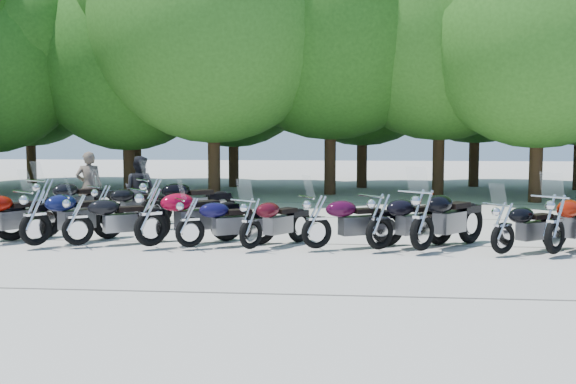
# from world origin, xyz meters

# --- Properties ---
(ground) EXTENTS (90.00, 90.00, 0.00)m
(ground) POSITION_xyz_m (0.00, 0.00, 0.00)
(ground) COLOR #A9A498
(ground) RESTS_ON ground
(tree_2) EXTENTS (7.31, 7.31, 8.97)m
(tree_2) POSITION_xyz_m (-7.25, 12.84, 5.31)
(tree_2) COLOR #3A2614
(tree_2) RESTS_ON ground
(tree_3) EXTENTS (8.70, 8.70, 10.67)m
(tree_3) POSITION_xyz_m (-3.57, 11.24, 6.32)
(tree_3) COLOR #3A2614
(tree_3) RESTS_ON ground
(tree_4) EXTENTS (9.13, 9.13, 11.20)m
(tree_4) POSITION_xyz_m (0.54, 13.09, 6.64)
(tree_4) COLOR #3A2614
(tree_4) RESTS_ON ground
(tree_5) EXTENTS (9.04, 9.04, 11.10)m
(tree_5) POSITION_xyz_m (4.61, 13.20, 6.57)
(tree_5) COLOR #3A2614
(tree_5) RESTS_ON ground
(tree_6) EXTENTS (8.00, 8.00, 9.82)m
(tree_6) POSITION_xyz_m (7.55, 10.82, 5.81)
(tree_6) COLOR #3A2614
(tree_6) RESTS_ON ground
(tree_9) EXTENTS (7.59, 7.59, 9.32)m
(tree_9) POSITION_xyz_m (-13.53, 17.59, 5.52)
(tree_9) COLOR #3A2614
(tree_9) RESTS_ON ground
(tree_10) EXTENTS (7.78, 7.78, 9.55)m
(tree_10) POSITION_xyz_m (-8.29, 16.97, 5.66)
(tree_10) COLOR #3A2614
(tree_10) RESTS_ON ground
(tree_11) EXTENTS (7.56, 7.56, 9.28)m
(tree_11) POSITION_xyz_m (-3.76, 16.43, 5.49)
(tree_11) COLOR #3A2614
(tree_11) RESTS_ON ground
(tree_12) EXTENTS (7.88, 7.88, 9.67)m
(tree_12) POSITION_xyz_m (1.80, 16.47, 5.72)
(tree_12) COLOR #3A2614
(tree_12) RESTS_ON ground
(tree_13) EXTENTS (8.31, 8.31, 10.20)m
(tree_13) POSITION_xyz_m (6.69, 17.47, 6.04)
(tree_13) COLOR #3A2614
(tree_13) RESTS_ON ground
(motorcycle_2) EXTENTS (1.99, 2.40, 1.37)m
(motorcycle_2) POSITION_xyz_m (-5.02, 0.36, 0.68)
(motorcycle_2) COLOR #0D123A
(motorcycle_2) RESTS_ON ground
(motorcycle_3) EXTENTS (2.21, 1.77, 1.25)m
(motorcycle_3) POSITION_xyz_m (-4.20, 0.53, 0.62)
(motorcycle_3) COLOR black
(motorcycle_3) RESTS_ON ground
(motorcycle_4) EXTENTS (2.36, 2.27, 1.42)m
(motorcycle_4) POSITION_xyz_m (-2.67, 0.48, 0.71)
(motorcycle_4) COLOR maroon
(motorcycle_4) RESTS_ON ground
(motorcycle_5) EXTENTS (2.16, 1.64, 1.20)m
(motorcycle_5) POSITION_xyz_m (-1.88, 0.52, 0.60)
(motorcycle_5) COLOR black
(motorcycle_5) RESTS_ON ground
(motorcycle_6) EXTENTS (1.74, 2.13, 1.21)m
(motorcycle_6) POSITION_xyz_m (-0.63, 0.42, 0.60)
(motorcycle_6) COLOR #3E0811
(motorcycle_6) RESTS_ON ground
(motorcycle_7) EXTENTS (2.31, 1.66, 1.27)m
(motorcycle_7) POSITION_xyz_m (0.65, 0.58, 0.64)
(motorcycle_7) COLOR #31061F
(motorcycle_7) RESTS_ON ground
(motorcycle_8) EXTENTS (2.25, 2.03, 1.32)m
(motorcycle_8) POSITION_xyz_m (1.88, 0.56, 0.66)
(motorcycle_8) COLOR black
(motorcycle_8) RESTS_ON ground
(motorcycle_9) EXTENTS (2.20, 2.44, 1.43)m
(motorcycle_9) POSITION_xyz_m (2.69, 0.46, 0.71)
(motorcycle_9) COLOR black
(motorcycle_9) RESTS_ON ground
(motorcycle_10) EXTENTS (2.06, 1.74, 1.18)m
(motorcycle_10) POSITION_xyz_m (4.18, 0.33, 0.59)
(motorcycle_10) COLOR black
(motorcycle_10) RESTS_ON ground
(motorcycle_11) EXTENTS (2.12, 2.30, 1.36)m
(motorcycle_11) POSITION_xyz_m (5.14, 0.34, 0.68)
(motorcycle_11) COLOR maroon
(motorcycle_11) RESTS_ON ground
(motorcycle_14) EXTENTS (1.91, 2.48, 1.39)m
(motorcycle_14) POSITION_xyz_m (-6.17, 3.27, 0.69)
(motorcycle_14) COLOR black
(motorcycle_14) RESTS_ON ground
(motorcycle_15) EXTENTS (1.97, 2.07, 1.24)m
(motorcycle_15) POSITION_xyz_m (-4.63, 3.06, 0.62)
(motorcycle_15) COLOR black
(motorcycle_15) RESTS_ON ground
(motorcycle_16) EXTENTS (2.46, 2.16, 1.43)m
(motorcycle_16) POSITION_xyz_m (-3.42, 3.15, 0.71)
(motorcycle_16) COLOR black
(motorcycle_16) RESTS_ON ground
(rider_0) EXTENTS (0.78, 0.62, 1.85)m
(rider_0) POSITION_xyz_m (-5.61, 4.68, 0.93)
(rider_0) COLOR brown
(rider_0) RESTS_ON ground
(rider_1) EXTENTS (0.97, 0.82, 1.75)m
(rider_1) POSITION_xyz_m (-4.18, 4.51, 0.87)
(rider_1) COLOR black
(rider_1) RESTS_ON ground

